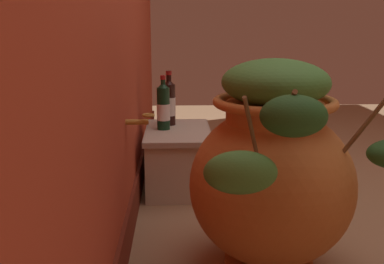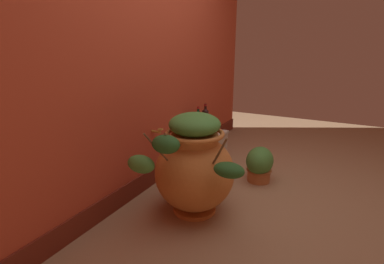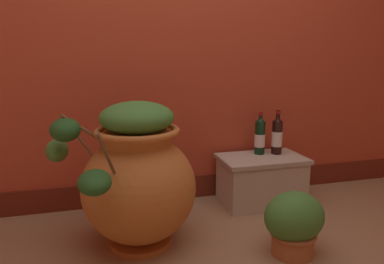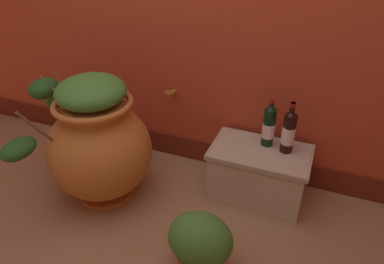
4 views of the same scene
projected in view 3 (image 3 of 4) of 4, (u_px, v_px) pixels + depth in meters
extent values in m
cube|color=#B74228|center=(174.00, 27.00, 2.55)|extent=(4.40, 0.20, 2.60)
cube|color=maroon|center=(178.00, 188.00, 2.71)|extent=(4.40, 0.02, 0.18)
cylinder|color=#B28433|center=(165.00, 131.00, 2.54)|extent=(0.02, 0.10, 0.02)
torus|color=#B28433|center=(166.00, 128.00, 2.49)|extent=(0.06, 0.06, 0.01)
cylinder|color=#C17033|center=(141.00, 240.00, 2.07)|extent=(0.36, 0.36, 0.03)
ellipsoid|color=#C17033|center=(139.00, 188.00, 2.00)|extent=(0.65, 0.65, 0.63)
cylinder|color=#C17033|center=(138.00, 141.00, 1.95)|extent=(0.37, 0.37, 0.12)
torus|color=#C17033|center=(137.00, 131.00, 1.93)|extent=(0.47, 0.47, 0.04)
cylinder|color=brown|center=(78.00, 137.00, 1.99)|extent=(0.19, 0.10, 0.27)
ellipsoid|color=#428438|center=(57.00, 150.00, 2.03)|extent=(0.13, 0.22, 0.13)
cylinder|color=brown|center=(81.00, 128.00, 1.87)|extent=(0.19, 0.03, 0.15)
ellipsoid|color=#235623|center=(65.00, 130.00, 1.86)|extent=(0.16, 0.20, 0.13)
cylinder|color=brown|center=(107.00, 156.00, 1.63)|extent=(0.09, 0.15, 0.26)
ellipsoid|color=#235623|center=(95.00, 182.00, 1.54)|extent=(0.15, 0.22, 0.10)
ellipsoid|color=#428438|center=(137.00, 117.00, 1.92)|extent=(0.41, 0.41, 0.18)
cube|color=beige|center=(261.00, 180.00, 2.62)|extent=(0.59, 0.37, 0.36)
cube|color=#AEA592|center=(262.00, 159.00, 2.59)|extent=(0.63, 0.39, 0.03)
cylinder|color=black|center=(277.00, 137.00, 2.65)|extent=(0.08, 0.08, 0.25)
cone|color=black|center=(278.00, 119.00, 2.62)|extent=(0.08, 0.08, 0.04)
cylinder|color=black|center=(278.00, 116.00, 2.61)|extent=(0.03, 0.03, 0.08)
cylinder|color=maroon|center=(278.00, 112.00, 2.61)|extent=(0.04, 0.04, 0.02)
cylinder|color=silver|center=(277.00, 139.00, 2.65)|extent=(0.08, 0.08, 0.11)
cylinder|color=black|center=(260.00, 138.00, 2.65)|extent=(0.08, 0.08, 0.25)
cone|color=black|center=(261.00, 120.00, 2.62)|extent=(0.08, 0.08, 0.04)
cylinder|color=black|center=(261.00, 117.00, 2.61)|extent=(0.03, 0.03, 0.07)
cylinder|color=maroon|center=(261.00, 114.00, 2.61)|extent=(0.03, 0.03, 0.02)
cylinder|color=silver|center=(260.00, 140.00, 2.65)|extent=(0.08, 0.08, 0.10)
cylinder|color=#B26638|center=(292.00, 243.00, 1.95)|extent=(0.23, 0.23, 0.13)
torus|color=#A45D33|center=(293.00, 234.00, 1.94)|extent=(0.26, 0.26, 0.02)
ellipsoid|color=#428438|center=(294.00, 217.00, 1.92)|extent=(0.34, 0.27, 0.28)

